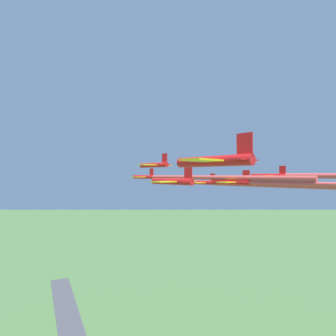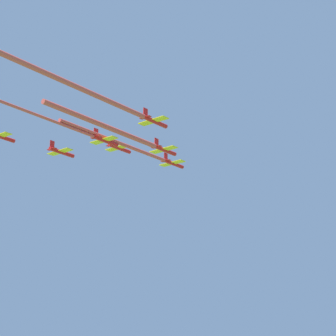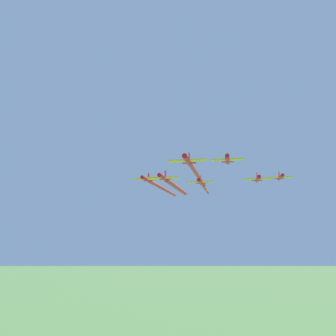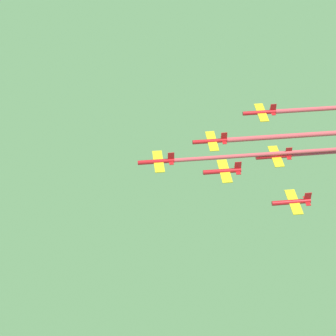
# 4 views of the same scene
# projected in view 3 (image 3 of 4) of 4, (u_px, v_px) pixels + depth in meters

# --- Properties ---
(jet_0) EXTENTS (8.69, 9.19, 3.07)m
(jet_0) POSITION_uv_depth(u_px,v_px,m) (187.00, 160.00, 74.19)
(jet_0) COLOR red
(jet_1) EXTENTS (8.69, 9.19, 3.07)m
(jet_1) POSITION_uv_depth(u_px,v_px,m) (227.00, 159.00, 87.52)
(jet_1) COLOR red
(jet_2) EXTENTS (8.69, 9.19, 3.07)m
(jet_2) POSITION_uv_depth(u_px,v_px,m) (163.00, 178.00, 90.05)
(jet_2) COLOR red
(jet_3) EXTENTS (8.69, 9.19, 3.07)m
(jet_3) POSITION_uv_depth(u_px,v_px,m) (258.00, 179.00, 99.75)
(jet_3) COLOR red
(jet_4) EXTENTS (8.69, 9.19, 3.07)m
(jet_4) POSITION_uv_depth(u_px,v_px,m) (200.00, 182.00, 102.98)
(jet_4) COLOR red
(jet_5) EXTENTS (8.69, 9.19, 3.07)m
(jet_5) POSITION_uv_depth(u_px,v_px,m) (146.00, 179.00, 106.51)
(jet_5) COLOR red
(jet_6) EXTENTS (8.69, 9.19, 3.07)m
(jet_6) POSITION_uv_depth(u_px,v_px,m) (281.00, 177.00, 113.03)
(jet_6) COLOR red
(smoke_trail_0) EXTENTS (4.68, 42.17, 1.01)m
(smoke_trail_0) POSITION_uv_depth(u_px,v_px,m) (199.00, 177.00, 98.64)
(smoke_trail_0) COLOR #D84C47
(smoke_trail_2) EXTENTS (4.82, 40.21, 1.33)m
(smoke_trail_2) POSITION_uv_depth(u_px,v_px,m) (177.00, 188.00, 113.54)
(smoke_trail_2) COLOR #D84C47
(smoke_trail_4) EXTENTS (3.46, 31.19, 0.75)m
(smoke_trail_4) POSITION_uv_depth(u_px,v_px,m) (205.00, 189.00, 122.12)
(smoke_trail_4) COLOR #D84C47
(smoke_trail_5) EXTENTS (5.71, 51.55, 1.23)m
(smoke_trail_5) POSITION_uv_depth(u_px,v_px,m) (164.00, 189.00, 135.51)
(smoke_trail_5) COLOR #D84C47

